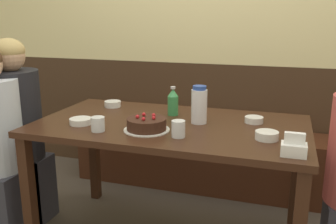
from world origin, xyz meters
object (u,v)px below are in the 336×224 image
Objects in this scene: soju_bottle at (173,102)px; bowl_soup_white at (81,121)px; water_pitcher at (199,105)px; napkin_holder at (294,147)px; glass_tumbler_short at (98,124)px; glass_water_tall at (178,129)px; bench_seat at (201,158)px; bowl_sauce_shallow at (254,120)px; person_teal_shirt at (17,137)px; bowl_side_dish at (113,104)px; bowl_rice_small at (267,135)px; birthday_cake at (147,124)px.

soju_bottle is 0.57m from bowl_soup_white.
water_pitcher is 0.64m from napkin_holder.
glass_water_tall is at bearing 4.58° from glass_tumbler_short.
bench_seat is 11.47× the size of soju_bottle.
person_teal_shirt is at bearing -171.67° from bowl_sauce_shallow.
bowl_side_dish is at bearing 173.84° from bowl_sauce_shallow.
person_teal_shirt is at bearing 164.07° from glass_tumbler_short.
glass_water_tall is at bearing -83.89° from bench_seat.
napkin_holder reaches higher than bench_seat.
bowl_side_dish is at bearing -130.40° from bench_seat.
bowl_rice_small is at bearing -25.35° from water_pitcher.
bowl_rice_small is 1.48× the size of glass_tumbler_short.
glass_water_tall is (0.19, -0.06, 0.01)m from birthday_cake.
napkin_holder is 1.29m from bowl_side_dish.
bowl_rice_small is at bearing 8.73° from glass_tumbler_short.
bowl_sauce_shallow is 1.35× the size of glass_tumbler_short.
glass_water_tall reaches higher than bowl_sauce_shallow.
bowl_side_dish is (-0.01, 0.43, 0.00)m from bowl_soup_white.
bowl_side_dish is 1.28× the size of glass_water_tall.
bench_seat is 1.15m from birthday_cake.
person_teal_shirt is at bearing -149.39° from bowl_side_dish.
water_pitcher is at bearing 5.56° from person_teal_shirt.
glass_water_tall is at bearing -167.15° from bowl_rice_small.
glass_tumbler_short is (0.16, -0.09, 0.02)m from bowl_soup_white.
glass_water_tall is (0.59, -0.05, 0.03)m from bowl_soup_white.
bowl_rice_small is 1.05× the size of bowl_side_dish.
person_teal_shirt reaches higher than soju_bottle.
soju_bottle reaches higher than bowl_soup_white.
bowl_soup_white is at bearing -177.47° from bowl_rice_small.
bowl_side_dish is 1.42× the size of glass_tumbler_short.
glass_tumbler_short is at bearing -175.42° from glass_water_tall.
glass_tumbler_short reaches higher than bowl_sauce_shallow.
bowl_side_dish is 1.05× the size of bowl_sauce_shallow.
water_pitcher is at bearing -161.24° from bowl_sauce_shallow.
bowl_sauce_shallow is (0.30, 0.10, -0.09)m from water_pitcher.
glass_tumbler_short is at bearing 176.60° from napkin_holder.
water_pitcher reaches higher than napkin_holder.
person_teal_shirt reaches higher than glass_tumbler_short.
napkin_holder is 0.23m from bowl_rice_small.
bench_seat is 0.93m from bowl_side_dish.
napkin_holder reaches higher than bowl_rice_small.
bowl_rice_small is at bearing 12.85° from glass_water_tall.
napkin_holder is (0.67, -1.15, 0.56)m from bench_seat.
bowl_sauce_shallow is at bearing 107.25° from bowl_rice_small.
birthday_cake is 0.59m from bowl_side_dish.
glass_tumbler_short is at bearing -15.93° from person_teal_shirt.
bowl_soup_white is at bearing -88.50° from bowl_side_dish.
bowl_soup_white is 0.59m from glass_water_tall.
bench_seat is 9.48× the size of water_pitcher.
water_pitcher is 0.18× the size of person_teal_shirt.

